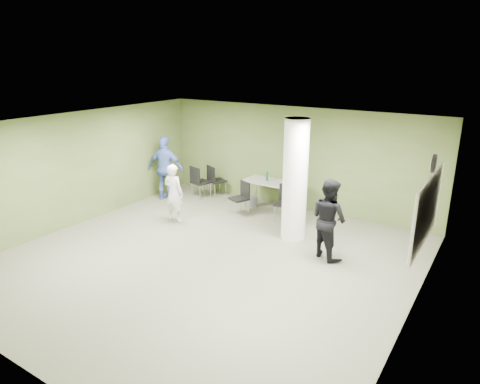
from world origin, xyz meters
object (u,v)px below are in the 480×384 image
Objects in this scene: chair_back_left at (199,180)px; man_black at (329,219)px; folding_table at (274,184)px; man_blue at (166,168)px; woman_white at (174,193)px.

man_black is (4.73, -1.65, 0.29)m from chair_back_left.
folding_table is 1.74× the size of chair_back_left.
man_blue reaches higher than folding_table.
woman_white is at bearing 123.83° from man_blue.
man_black reaches higher than folding_table.
chair_back_left is 1.92m from woman_white.
chair_back_left is 1.02m from man_blue.
woman_white is 4.10m from man_black.
folding_table reaches higher than chair_back_left.
woman_white is 0.87× the size of man_black.
woman_white is at bearing 124.41° from chair_back_left.
chair_back_left is at bearing -74.17° from woman_white.
woman_white reaches higher than chair_back_left.
man_black is at bearing -38.59° from folding_table.
folding_table is at bearing -157.02° from chair_back_left.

